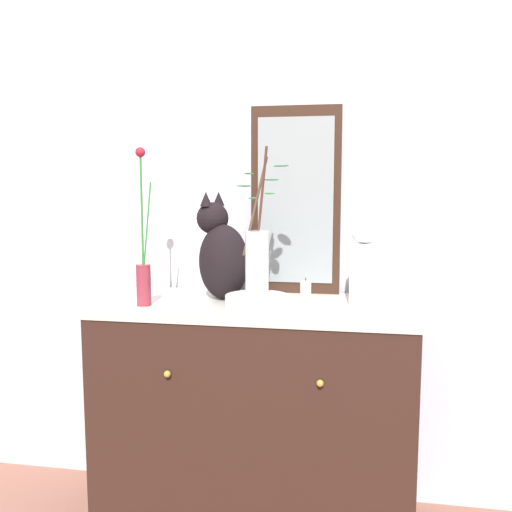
{
  "coord_description": "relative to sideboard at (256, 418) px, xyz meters",
  "views": [
    {
      "loc": [
        0.36,
        -2.03,
        1.34
      ],
      "look_at": [
        0.0,
        0.0,
        1.09
      ],
      "focal_mm": 39.14,
      "sensor_mm": 36.0,
      "label": 1
    }
  ],
  "objects": [
    {
      "name": "vase_slim_green",
      "position": [
        -0.4,
        -0.11,
        0.59
      ],
      "size": [
        0.07,
        0.05,
        0.58
      ],
      "color": "maroon",
      "rests_on": "sideboard"
    },
    {
      "name": "candle_pillar",
      "position": [
        0.2,
        -0.11,
        0.51
      ],
      "size": [
        0.04,
        0.04,
        0.12
      ],
      "color": "silver",
      "rests_on": "sideboard"
    },
    {
      "name": "vase_glass_clear",
      "position": [
        0.03,
        -0.13,
        0.65
      ],
      "size": [
        0.21,
        0.16,
        0.51
      ],
      "color": "silver",
      "rests_on": "bowl_porcelain"
    },
    {
      "name": "jar_lidded_porcelain",
      "position": [
        0.4,
        0.05,
        0.59
      ],
      "size": [
        0.11,
        0.11,
        0.31
      ],
      "color": "white",
      "rests_on": "sideboard"
    },
    {
      "name": "bowl_porcelain",
      "position": [
        0.03,
        -0.13,
        0.48
      ],
      "size": [
        0.22,
        0.22,
        0.06
      ],
      "primitive_type": "cylinder",
      "color": "white",
      "rests_on": "sideboard"
    },
    {
      "name": "wall_back",
      "position": [
        0.0,
        0.34,
        0.85
      ],
      "size": [
        4.4,
        0.08,
        2.6
      ],
      "primitive_type": "cube",
      "color": "silver",
      "rests_on": "ground_plane"
    },
    {
      "name": "cat_sitting",
      "position": [
        -0.15,
        0.06,
        0.63
      ],
      "size": [
        0.37,
        0.28,
        0.42
      ],
      "color": "black",
      "rests_on": "sideboard"
    },
    {
      "name": "mirror_leaning",
      "position": [
        0.12,
        0.24,
        0.83
      ],
      "size": [
        0.36,
        0.03,
        0.76
      ],
      "color": "#341E15",
      "rests_on": "sideboard"
    },
    {
      "name": "sideboard",
      "position": [
        0.0,
        0.0,
        0.0
      ],
      "size": [
        1.18,
        0.55,
        0.91
      ],
      "color": "#321D17",
      "rests_on": "ground_plane"
    }
  ]
}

